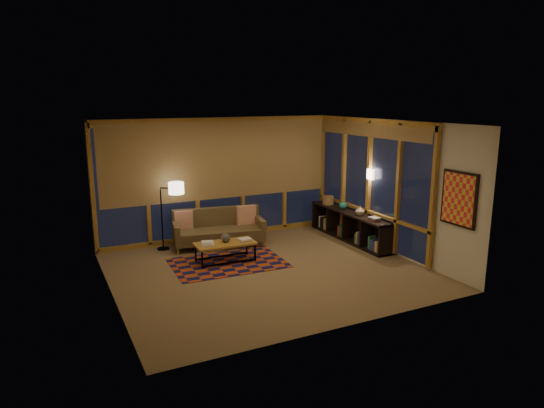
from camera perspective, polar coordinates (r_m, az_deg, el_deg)
name	(u,v)px	position (r m, az deg, el deg)	size (l,w,h in m)	color
floor	(267,270)	(9.04, -0.54, -7.81)	(5.50, 5.00, 0.01)	brown
ceiling	(267,123)	(8.49, -0.58, 9.54)	(5.50, 5.00, 0.01)	silver
walls	(267,199)	(8.67, -0.56, 0.59)	(5.51, 5.01, 2.70)	beige
window_wall_back	(220,179)	(10.87, -6.13, 2.97)	(5.30, 0.16, 2.60)	#B68B3F
window_wall_right	(368,182)	(10.56, 11.23, 2.52)	(0.16, 3.70, 2.60)	#B68B3F
wall_art	(459,199)	(8.78, 21.11, 0.56)	(0.06, 0.74, 0.94)	red
wall_sconce	(370,174)	(10.37, 11.51, 3.45)	(0.12, 0.18, 0.22)	#FFE9CC
sofa	(219,229)	(10.40, -6.28, -2.89)	(1.90, 0.77, 0.78)	brown
pillow_left	(184,220)	(10.47, -10.34, -1.84)	(0.39, 0.13, 0.39)	#B23E1A
pillow_right	(246,215)	(10.67, -3.06, -1.26)	(0.42, 0.14, 0.42)	#B23E1A
area_rug	(228,263)	(9.44, -5.20, -6.92)	(2.13, 1.42, 0.01)	#AC3D12
coffee_table	(225,252)	(9.47, -5.51, -5.67)	(1.16, 0.53, 0.39)	#B68B3F
book_stack_a	(208,243)	(9.29, -7.59, -4.61)	(0.24, 0.19, 0.07)	white
book_stack_b	(245,239)	(9.50, -3.22, -4.19)	(0.27, 0.21, 0.05)	white
ceramic_pot	(226,238)	(9.43, -5.49, -3.95)	(0.18, 0.18, 0.18)	black
floor_lamp	(162,216)	(10.31, -12.85, -1.37)	(0.48, 0.31, 1.44)	black
bookshelf	(350,226)	(10.94, 9.12, -2.56)	(0.40, 2.59, 0.65)	black
basket	(328,200)	(11.53, 6.62, 0.46)	(0.27, 0.27, 0.20)	olive
teal_bowl	(343,205)	(11.07, 8.33, -0.17)	(0.17, 0.17, 0.17)	#1D7368
vase	(360,211)	(10.56, 10.30, -0.78)	(0.19, 0.19, 0.20)	tan
shelf_book_stack	(374,219)	(10.19, 11.96, -1.72)	(0.18, 0.25, 0.07)	white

